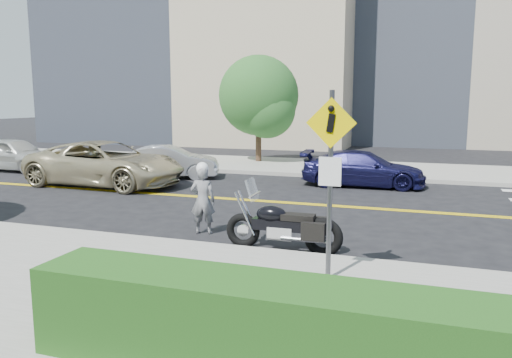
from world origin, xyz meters
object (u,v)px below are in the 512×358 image
Objects in this scene: motorcycle at (283,215)px; parked_car_white at (14,154)px; parked_car_blue at (363,169)px; pedestrian_sign at (330,167)px; motorcyclist at (203,198)px; parked_car_silver at (169,162)px; suv at (106,164)px.

motorcycle is 0.56× the size of parked_car_white.
motorcycle reaches higher than parked_car_blue.
pedestrian_sign is 1.84× the size of motorcyclist.
suv is at bearing 130.46° from parked_car_silver.
motorcycle is 9.64m from suv.
motorcyclist is at bearing -166.26° from parked_car_silver.
pedestrian_sign is 0.78× the size of parked_car_silver.
parked_car_blue is at bearing -69.85° from suv.
parked_car_blue is (2.65, 7.59, -0.19)m from motorcyclist.
suv is at bearing -51.19° from motorcyclist.
parked_car_silver is (7.27, 0.30, -0.08)m from parked_car_white.
parked_car_blue is at bearing -105.63° from parked_car_silver.
parked_car_silver is at bearing 130.61° from motorcycle.
motorcyclist is 0.38× the size of parked_car_blue.
suv reaches higher than parked_car_white.
parked_car_white reaches higher than parked_car_silver.
pedestrian_sign is 17.82m from parked_car_white.
parked_car_blue is (7.35, 0.57, -0.01)m from parked_car_silver.
motorcyclist is at bearing 144.05° from pedestrian_sign.
pedestrian_sign is at bearing -120.24° from parked_car_white.
motorcycle is 0.61× the size of parked_car_silver.
parked_car_silver is (-6.74, 7.61, -0.08)m from motorcycle.
motorcyclist reaches higher than parked_car_white.
pedestrian_sign is 0.53× the size of suv.
parked_car_white is at bearing 90.08° from parked_car_blue.
motorcyclist reaches higher than motorcycle.
suv is at bearing 104.73° from parked_car_blue.
pedestrian_sign is 0.72× the size of parked_car_white.
suv reaches higher than parked_car_blue.
parked_car_silver is 7.37m from parked_car_blue.
parked_car_blue is (-0.64, 9.98, -1.34)m from pedestrian_sign.
parked_car_white is at bearing 72.32° from parked_car_silver.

